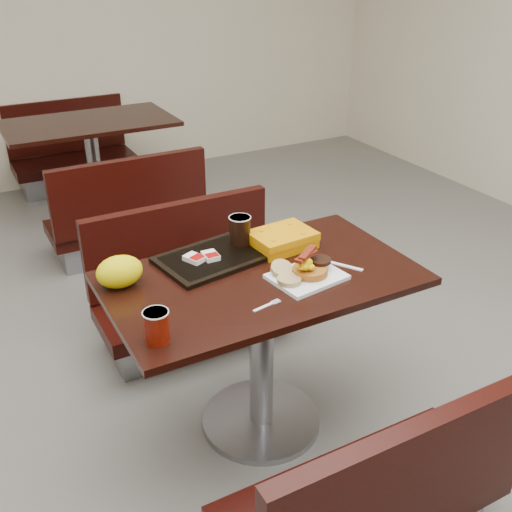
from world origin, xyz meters
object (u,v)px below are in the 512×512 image
knife (340,265)px  paper_bag (120,272)px  table_far (95,170)px  clamshell (282,239)px  coffee_cup_far (240,230)px  bench_far_s (123,203)px  platter (307,277)px  coffee_cup_near (157,327)px  pancake_stack (310,270)px  hashbrown_sleeve_right (211,256)px  bench_near_s (365,471)px  tray (211,259)px  fork (263,307)px  table_near (262,354)px  bench_far_n (73,148)px  hashbrown_sleeve_left (194,258)px  bench_near_n (195,283)px

knife → paper_bag: size_ratio=1.10×
knife → table_far: bearing=154.5°
clamshell → paper_bag: size_ratio=1.47×
coffee_cup_far → bench_far_s: bearing=91.3°
platter → coffee_cup_near: bearing=-177.7°
pancake_stack → hashbrown_sleeve_right: (-0.28, 0.29, -0.00)m
platter → paper_bag: size_ratio=1.52×
bench_near_s → paper_bag: 1.11m
platter → paper_bag: paper_bag is taller
knife → bench_near_s: bearing=-59.0°
bench_far_s → tray: bearing=-94.1°
table_far → platter: platter is taller
pancake_stack → table_far: bearing=93.3°
coffee_cup_near → clamshell: coffee_cup_near is taller
fork → knife: size_ratio=0.61×
bench_near_s → bench_far_s: same height
pancake_stack → tray: bearing=132.1°
knife → coffee_cup_far: coffee_cup_far is taller
table_near → coffee_cup_far: bearing=82.0°
bench_far_n → fork: 3.53m
table_near → coffee_cup_far: coffee_cup_far is taller
table_near → platter: platter is taller
knife → bench_far_s: bearing=156.8°
bench_far_s → platter: platter is taller
tray → hashbrown_sleeve_right: bearing=-135.8°
bench_far_n → pancake_stack: 3.43m
pancake_stack → paper_bag: paper_bag is taller
pancake_stack → coffee_cup_near: (-0.66, -0.12, 0.03)m
hashbrown_sleeve_left → bench_near_n: bearing=44.6°
bench_far_n → hashbrown_sleeve_left: 3.13m
coffee_cup_near → clamshell: 0.81m
hashbrown_sleeve_left → pancake_stack: bearing=-64.8°
paper_bag → coffee_cup_near: bearing=-90.4°
hashbrown_sleeve_right → coffee_cup_far: size_ratio=0.64×
platter → pancake_stack: (0.02, 0.00, 0.02)m
table_near → hashbrown_sleeve_left: size_ratio=15.23×
table_near → tray: tray is taller
bench_far_n → knife: knife is taller
table_far → pancake_stack: (0.15, -2.70, 0.41)m
hashbrown_sleeve_left → knife: bearing=-52.4°
bench_near_s → knife: (0.31, 0.62, 0.39)m
platter → coffee_cup_far: (-0.10, 0.36, 0.07)m
table_near → pancake_stack: (0.15, -0.10, 0.41)m
table_far → pancake_stack: size_ratio=8.71×
bench_far_n → knife: bearing=-84.7°
bench_near_n → bench_far_n: (0.00, 2.60, 0.00)m
coffee_cup_near → clamshell: (0.70, 0.40, -0.02)m
coffee_cup_near → bench_far_n: bearing=81.8°
table_near → bench_far_s: size_ratio=1.20×
table_far → bench_far_s: (0.00, -0.70, -0.02)m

